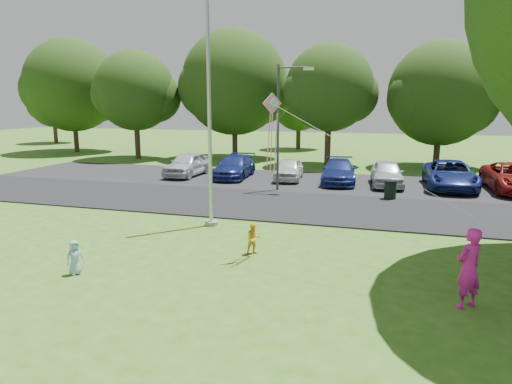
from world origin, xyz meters
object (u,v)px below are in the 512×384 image
(woman, at_px, (469,268))
(flagpole, at_px, (209,115))
(street_lamp, at_px, (283,116))
(child_blue, at_px, (75,257))
(trash_can, at_px, (390,190))
(kite, at_px, (275,120))
(child_yellow, at_px, (254,239))

(woman, bearing_deg, flagpole, -71.63)
(street_lamp, bearing_deg, woman, -63.44)
(child_blue, bearing_deg, trash_can, -1.79)
(street_lamp, bearing_deg, flagpole, -101.66)
(trash_can, distance_m, child_blue, 14.88)
(child_blue, distance_m, kite, 6.74)
(woman, xyz_separation_m, kite, (-5.07, 2.16, 3.16))
(child_blue, xyz_separation_m, kite, (4.83, 2.98, 3.63))
(flagpole, height_order, woman, flagpole)
(woman, bearing_deg, street_lamp, -100.40)
(woman, height_order, kite, kite)
(flagpole, height_order, street_lamp, flagpole)
(flagpole, bearing_deg, child_blue, -106.02)
(kite, bearing_deg, flagpole, 96.45)
(flagpole, height_order, kite, flagpole)
(kite, bearing_deg, child_blue, 169.06)
(flagpole, bearing_deg, kite, -40.90)
(woman, xyz_separation_m, child_blue, (-9.90, -0.83, -0.46))
(woman, xyz_separation_m, child_yellow, (-5.73, 2.17, -0.45))
(child_yellow, bearing_deg, trash_can, 29.49)
(child_yellow, xyz_separation_m, child_blue, (-4.16, -3.00, -0.01))
(street_lamp, relative_size, trash_can, 6.92)
(street_lamp, distance_m, trash_can, 6.49)
(trash_can, distance_m, child_yellow, 10.26)
(street_lamp, bearing_deg, child_yellow, -85.45)
(child_yellow, bearing_deg, child_blue, 177.95)
(trash_can, relative_size, child_blue, 0.98)
(street_lamp, relative_size, kite, 1.19)
(street_lamp, height_order, trash_can, street_lamp)
(street_lamp, xyz_separation_m, trash_can, (5.47, -0.68, -3.42))
(street_lamp, xyz_separation_m, woman, (7.24, -12.31, -2.95))
(woman, height_order, child_yellow, woman)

